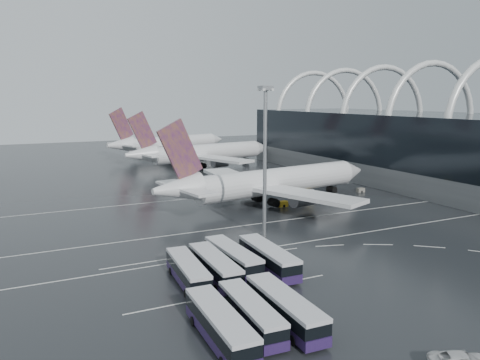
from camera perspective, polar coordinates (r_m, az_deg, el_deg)
name	(u,v)px	position (r m, az deg, el deg)	size (l,w,h in m)	color
ground	(315,236)	(85.98, 9.19, -6.78)	(420.00, 420.00, 0.00)	black
terminal	(463,149)	(140.36, 25.50, 3.40)	(42.00, 160.00, 34.90)	slate
lane_marking_near	(322,239)	(84.43, 9.97, -7.12)	(120.00, 0.25, 0.01)	silver
lane_marking_mid	(281,221)	(95.64, 5.05, -4.96)	(120.00, 0.25, 0.01)	silver
lane_marking_far	(225,195)	(119.84, -1.84, -1.86)	(120.00, 0.25, 0.01)	silver
bus_bay_line_south	(232,293)	(61.52, -0.92, -13.61)	(28.00, 0.25, 0.01)	silver
bus_bay_line_north	(190,256)	(75.34, -6.14, -9.15)	(28.00, 0.25, 0.01)	silver
airliner_main	(269,183)	(108.85, 3.55, -0.33)	(60.68, 52.63, 20.57)	silver
airliner_gate_b	(201,153)	(167.19, -4.79, 3.26)	(58.60, 52.08, 20.37)	silver
airliner_gate_c	(168,144)	(200.74, -8.76, 4.35)	(57.42, 52.30, 20.96)	silver
bus_row_near_a	(188,271)	(64.12, -6.38, -10.99)	(3.87, 13.11, 3.18)	#1F123A
bus_row_near_b	(215,266)	(65.28, -3.09, -10.48)	(3.57, 13.59, 3.32)	#1F123A
bus_row_near_c	(233,258)	(68.58, -0.89, -9.43)	(3.46, 13.59, 3.33)	#1F123A
bus_row_near_d	(268,257)	(68.53, 3.47, -9.40)	(3.77, 14.13, 3.45)	#1F123A
bus_row_far_a	(220,325)	(49.81, -2.44, -17.24)	(3.70, 13.83, 3.38)	#1F123A
bus_row_far_b	(251,313)	(52.53, 1.32, -15.88)	(3.64, 12.85, 3.13)	#1F123A
bus_row_far_c	(285,308)	(53.54, 5.49, -15.25)	(3.65, 13.79, 3.37)	#1F123A
floodlight_mast	(265,144)	(81.34, 3.07, 4.42)	(2.04, 2.04, 26.64)	gray
gse_cart_belly_c	(283,204)	(107.83, 5.23, -2.91)	(2.26, 1.34, 1.23)	gold
gse_cart_belly_d	(360,190)	(127.54, 14.47, -1.20)	(2.07, 1.22, 1.13)	slate
gse_cart_belly_e	(310,196)	(116.91, 8.49, -1.99)	(2.06, 1.22, 1.12)	gold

